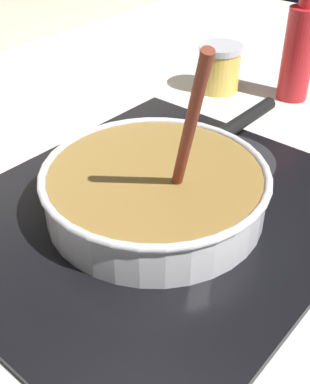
% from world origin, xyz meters
% --- Properties ---
extents(ground, '(2.40, 1.60, 0.04)m').
position_xyz_m(ground, '(0.00, 0.00, -0.02)').
color(ground, beige).
extents(hob_plate, '(0.56, 0.48, 0.01)m').
position_xyz_m(hob_plate, '(0.05, 0.06, 0.01)').
color(hob_plate, black).
rests_on(hob_plate, ground).
extents(burner_ring, '(0.16, 0.16, 0.01)m').
position_xyz_m(burner_ring, '(0.05, 0.06, 0.02)').
color(burner_ring, '#592D0C').
rests_on(burner_ring, hob_plate).
extents(spare_burner, '(0.17, 0.17, 0.01)m').
position_xyz_m(spare_burner, '(0.22, 0.06, 0.01)').
color(spare_burner, '#262628').
rests_on(spare_burner, hob_plate).
extents(cooking_pan, '(0.45, 0.31, 0.26)m').
position_xyz_m(cooking_pan, '(0.06, 0.06, 0.05)').
color(cooking_pan, silver).
rests_on(cooking_pan, hob_plate).
extents(sauce_bottle, '(0.06, 0.06, 0.23)m').
position_xyz_m(sauce_bottle, '(0.53, 0.10, 0.10)').
color(sauce_bottle, red).
rests_on(sauce_bottle, ground).
extents(condiment_jar, '(0.09, 0.09, 0.10)m').
position_xyz_m(condiment_jar, '(0.47, 0.24, 0.05)').
color(condiment_jar, gold).
rests_on(condiment_jar, ground).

